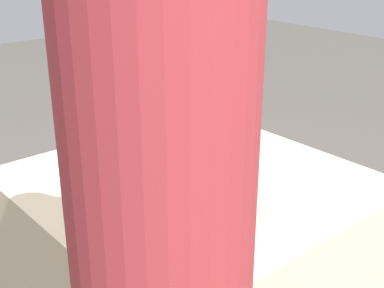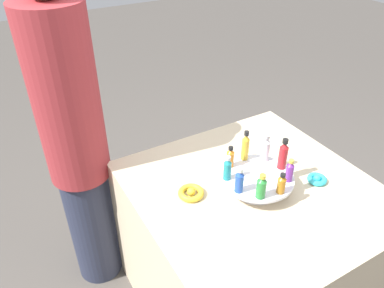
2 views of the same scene
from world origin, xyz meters
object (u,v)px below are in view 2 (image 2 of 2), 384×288
object	(u,v)px
bottle_red	(283,155)
bottle_blue	(239,181)
ribbon_bow_gold	(191,193)
bottle_purple	(290,171)
display_stand	(256,181)
person_figure	(77,149)
bottle_green	(261,187)
bottle_clear	(265,148)
bottle_orange	(230,157)
bottle_gold	(245,146)
bottle_amber	(281,184)
ribbon_bow_teal	(317,179)
bottle_teal	(227,169)

from	to	relation	value
bottle_red	bottle_blue	bearing A→B (deg)	7.56
bottle_red	ribbon_bow_gold	world-z (taller)	bottle_red
bottle_purple	display_stand	bearing A→B (deg)	-42.44
person_figure	bottle_green	bearing A→B (deg)	-8.38
bottle_clear	bottle_orange	world-z (taller)	bottle_clear
bottle_purple	bottle_red	xyz separation A→B (m)	(-0.03, -0.08, 0.02)
bottle_gold	person_figure	xyz separation A→B (m)	(0.60, -0.43, -0.06)
bottle_orange	bottle_purple	bearing A→B (deg)	127.56
bottle_red	bottle_orange	size ratio (longest dim) A/B	1.45
bottle_green	person_figure	bearing A→B (deg)	-52.03
display_stand	bottle_blue	bearing A→B (deg)	17.56
bottle_blue	bottle_amber	bearing A→B (deg)	147.56
bottle_amber	bottle_gold	distance (m)	0.24
bottle_purple	ribbon_bow_teal	size ratio (longest dim) A/B	1.23
display_stand	bottle_green	xyz separation A→B (m)	(0.07, 0.10, 0.07)
bottle_green	ribbon_bow_gold	bearing A→B (deg)	-47.02
display_stand	bottle_clear	xyz separation A→B (m)	(-0.10, -0.08, 0.08)
bottle_purple	ribbon_bow_gold	distance (m)	0.40
bottle_red	bottle_gold	size ratio (longest dim) A/B	1.01
bottle_clear	bottle_purple	bearing A→B (deg)	87.56
bottle_blue	bottle_green	distance (m)	0.08
bottle_clear	bottle_blue	bearing A→B (deg)	27.56
bottle_green	display_stand	bearing A→B (deg)	-122.44
bottle_clear	bottle_teal	world-z (taller)	bottle_clear
display_stand	person_figure	bearing A→B (deg)	-43.66
bottle_amber	bottle_green	bearing A→B (deg)	-12.44
ribbon_bow_gold	bottle_teal	bearing A→B (deg)	160.86
display_stand	ribbon_bow_teal	distance (m)	0.27
ribbon_bow_gold	ribbon_bow_teal	xyz separation A→B (m)	(-0.50, 0.19, -0.00)
bottle_blue	ribbon_bow_teal	size ratio (longest dim) A/B	1.32
ribbon_bow_teal	person_figure	world-z (taller)	person_figure
bottle_orange	bottle_blue	distance (m)	0.16
bottle_orange	bottle_blue	size ratio (longest dim) A/B	0.89
bottle_teal	person_figure	distance (m)	0.69
display_stand	ribbon_bow_gold	xyz separation A→B (m)	(0.25, -0.09, -0.03)
bottle_red	bottle_green	bearing A→B (deg)	27.56
bottle_purple	ribbon_bow_gold	world-z (taller)	bottle_purple
bottle_amber	ribbon_bow_gold	bearing A→B (deg)	-39.04
bottle_purple	bottle_clear	world-z (taller)	bottle_clear
bottle_purple	bottle_teal	size ratio (longest dim) A/B	0.93
bottle_teal	ribbon_bow_teal	world-z (taller)	bottle_teal
display_stand	ribbon_bow_gold	world-z (taller)	display_stand
bottle_teal	bottle_green	xyz separation A→B (m)	(-0.05, 0.15, -0.00)
display_stand	ribbon_bow_gold	bearing A→B (deg)	-20.65
bottle_green	bottle_gold	bearing A→B (deg)	-112.44
bottle_amber	bottle_blue	xyz separation A→B (m)	(0.13, -0.09, 0.01)
bottle_purple	bottle_orange	size ratio (longest dim) A/B	1.04
bottle_amber	bottle_green	size ratio (longest dim) A/B	0.85
bottle_clear	bottle_orange	bearing A→B (deg)	-12.44
bottle_green	bottle_orange	bearing A→B (deg)	-92.44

